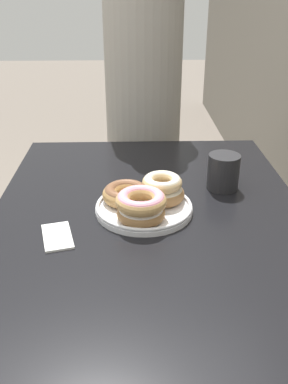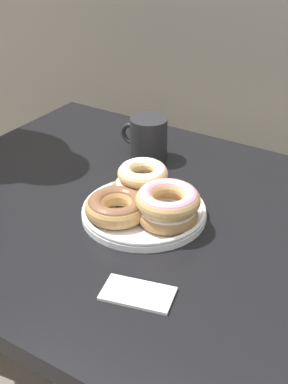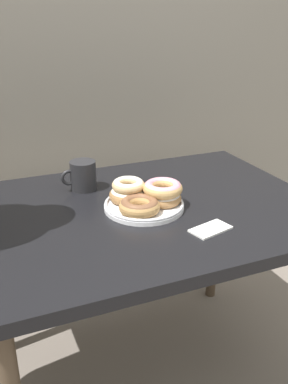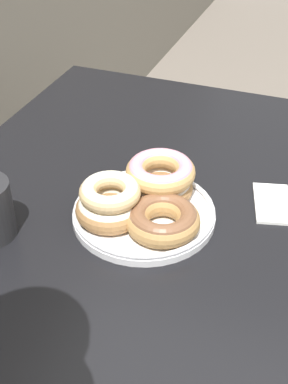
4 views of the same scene
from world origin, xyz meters
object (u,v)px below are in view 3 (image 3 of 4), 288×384
(dining_table, at_px, (147,226))
(coffee_mug, at_px, (83,175))
(donut_plate, at_px, (145,197))
(napkin, at_px, (210,229))

(dining_table, bearing_deg, coffee_mug, 125.27)
(donut_plate, height_order, coffee_mug, coffee_mug)
(coffee_mug, bearing_deg, donut_plate, -59.16)
(donut_plate, bearing_deg, napkin, -60.81)
(donut_plate, distance_m, coffee_mug, 0.28)
(dining_table, height_order, napkin, napkin)
(donut_plate, xyz_separation_m, coffee_mug, (-0.14, 0.24, 0.02))
(dining_table, relative_size, donut_plate, 4.07)
(donut_plate, distance_m, napkin, 0.26)
(dining_table, relative_size, coffee_mug, 8.88)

